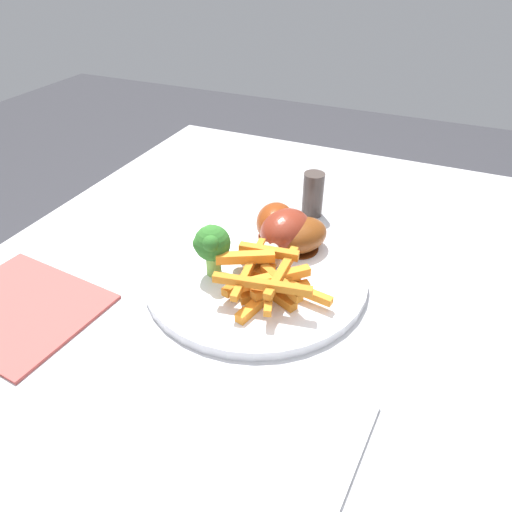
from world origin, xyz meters
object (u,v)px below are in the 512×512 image
Objects in this scene: dining_table at (224,381)px; broccoli_floret_front at (212,244)px; chicken_drumstick_far at (284,232)px; dinner_plate at (256,274)px; chicken_drumstick_extra at (276,225)px; pepper_shaker at (313,194)px; carrot_fries_pile at (268,279)px; fork at (334,501)px; chicken_drumstick_near at (296,237)px.

dining_table is 0.19m from broccoli_floret_front.
dinner_plate is at bearing -13.76° from chicken_drumstick_far.
pepper_shaker is (-0.10, 0.02, -0.00)m from chicken_drumstick_extra.
fork is at bearing 34.98° from carrot_fries_pile.
dinner_plate is 0.05m from carrot_fries_pile.
broccoli_floret_front is 0.34× the size of fork.
chicken_drumstick_extra is at bearing -163.00° from carrot_fries_pile.
broccoli_floret_front is 0.07m from carrot_fries_pile.
chicken_drumstick_extra reaches higher than carrot_fries_pile.
dinner_plate reaches higher than fork.
chicken_drumstick_far is at bearing 163.65° from dining_table.
dinner_plate is at bearing -139.34° from carrot_fries_pile.
broccoli_floret_front is 0.21m from pepper_shaker.
pepper_shaker is at bearing 170.27° from chicken_drumstick_extra.
carrot_fries_pile is 0.23m from fork.
chicken_drumstick_near is at bearing 153.07° from dinner_plate.
chicken_drumstick_far is 1.84× the size of pepper_shaker.
broccoli_floret_front is (0.03, -0.04, 0.05)m from dinner_plate.
fork is (0.16, 0.18, 0.14)m from dining_table.
carrot_fries_pile reaches higher than fork.
carrot_fries_pile is at bearing 40.66° from dinner_plate.
chicken_drumstick_far is 0.63× the size of fork.
broccoli_floret_front is at bearing -40.48° from chicken_drumstick_near.
chicken_drumstick_near reaches higher than dinner_plate.
carrot_fries_pile is 0.09m from chicken_drumstick_near.
chicken_drumstick_near is 0.31m from fork.
carrot_fries_pile is at bearing -0.52° from chicken_drumstick_near.
carrot_fries_pile is 1.08× the size of chicken_drumstick_extra.
pepper_shaker is at bearing -172.49° from chicken_drumstick_near.
broccoli_floret_front reaches higher than carrot_fries_pile.
dinner_plate is 2.15× the size of chicken_drumstick_near.
carrot_fries_pile reaches higher than dining_table.
dinner_plate is 2.21× the size of chicken_drumstick_far.
chicken_drumstick_extra is at bearing -9.73° from pepper_shaker.
chicken_drumstick_extra is 0.66× the size of fork.
fork is at bearing 27.77° from chicken_drumstick_far.
pepper_shaker is (-0.20, 0.06, -0.02)m from broccoli_floret_front.
broccoli_floret_front is 0.53× the size of chicken_drumstick_far.
broccoli_floret_front is 0.47× the size of carrot_fries_pile.
chicken_drumstick_extra is at bearing 34.39° from fork.
fork is 0.42m from pepper_shaker.
pepper_shaker is (-0.11, -0.01, 0.00)m from chicken_drumstick_near.
carrot_fries_pile is (0.01, 0.07, -0.02)m from broccoli_floret_front.
carrot_fries_pile is (0.03, 0.03, 0.03)m from dinner_plate.
dining_table is at bearing 53.23° from fork.
dinner_plate is at bearing 41.02° from fork.
fork reaches higher than dining_table.
dinner_plate is at bearing 121.98° from broccoli_floret_front.
chicken_drumstick_extra is 0.33m from fork.
chicken_drumstick_far is at bearing 145.75° from broccoli_floret_front.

